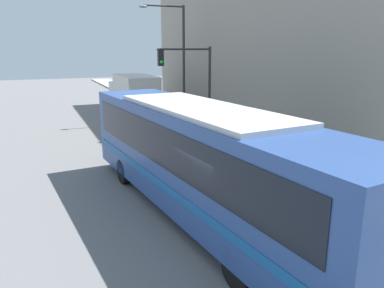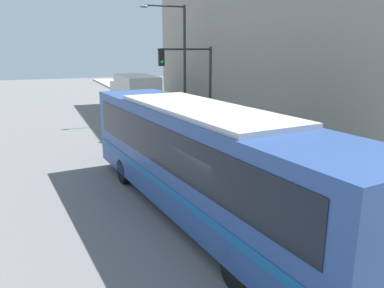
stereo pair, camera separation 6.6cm
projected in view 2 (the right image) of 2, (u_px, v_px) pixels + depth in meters
ground_plane at (225, 238)px, 10.04m from camera, size 120.00×120.00×0.00m
sidewalk at (175, 111)px, 30.11m from camera, size 2.83×70.00×0.16m
building_facade at (267, 31)px, 24.97m from camera, size 6.00×26.12×12.16m
city_bus at (200, 155)px, 10.88m from camera, size 3.68×12.67×3.36m
delivery_truck at (134, 93)px, 28.59m from camera, size 2.31×7.44×3.02m
fire_hydrant at (321, 171)px, 13.76m from camera, size 0.25×0.34×0.76m
traffic_light_pole at (192, 74)px, 21.48m from camera, size 3.28×0.35×4.89m
parking_meter at (218, 120)px, 21.23m from camera, size 0.14×0.14×1.26m
street_lamp at (179, 52)px, 25.40m from camera, size 3.15×0.28×7.57m
pedestrian_near_corner at (302, 142)px, 15.74m from camera, size 0.34×0.34×1.83m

